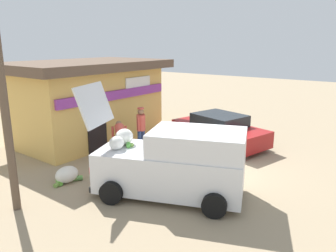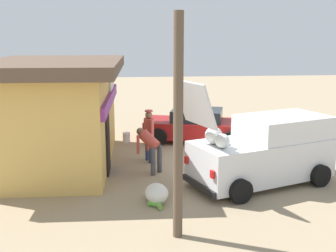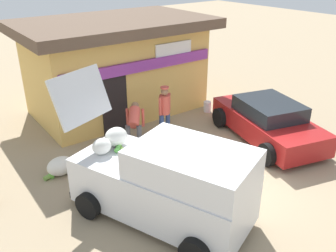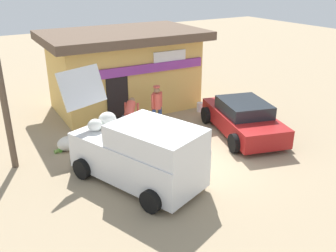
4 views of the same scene
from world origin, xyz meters
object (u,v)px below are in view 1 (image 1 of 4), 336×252
object	(u,v)px
delivery_van	(175,163)
paint_bucket	(165,130)
vendor_standing	(141,127)
unloaded_banana_pile	(67,175)
storefront_bar	(88,99)
parked_sedan	(219,130)
customer_bending	(120,137)

from	to	relation	value
delivery_van	paint_bucket	world-z (taller)	delivery_van
vendor_standing	unloaded_banana_pile	bearing A→B (deg)	179.71
storefront_bar	vendor_standing	bearing A→B (deg)	-91.60
delivery_van	parked_sedan	size ratio (longest dim) A/B	1.07
parked_sedan	delivery_van	bearing A→B (deg)	-167.39
storefront_bar	customer_bending	bearing A→B (deg)	-112.07
customer_bending	unloaded_banana_pile	size ratio (longest dim) A/B	1.34
vendor_standing	paint_bucket	world-z (taller)	vendor_standing
unloaded_banana_pile	customer_bending	bearing A→B (deg)	0.29
parked_sedan	vendor_standing	xyz separation A→B (m)	(-2.57, 2.08, 0.39)
delivery_van	parked_sedan	world-z (taller)	delivery_van
parked_sedan	paint_bucket	bearing A→B (deg)	88.91
parked_sedan	unloaded_banana_pile	xyz separation A→B (m)	(-6.12, 2.09, -0.40)
vendor_standing	unloaded_banana_pile	distance (m)	3.64
storefront_bar	paint_bucket	bearing A→B (deg)	-42.11
storefront_bar	paint_bucket	size ratio (longest dim) A/B	17.15
storefront_bar	parked_sedan	distance (m)	5.81
paint_bucket	customer_bending	bearing A→B (deg)	-169.11
storefront_bar	vendor_standing	xyz separation A→B (m)	(-0.09, -3.05, -0.75)
parked_sedan	vendor_standing	bearing A→B (deg)	141.06
delivery_van	customer_bending	xyz separation A→B (m)	(1.25, 3.22, -0.09)
parked_sedan	customer_bending	size ratio (longest dim) A/B	3.21
delivery_van	parked_sedan	bearing A→B (deg)	12.61
vendor_standing	unloaded_banana_pile	size ratio (longest dim) A/B	1.72
customer_bending	paint_bucket	distance (m)	3.89
storefront_bar	vendor_standing	distance (m)	3.14
delivery_van	unloaded_banana_pile	size ratio (longest dim) A/B	4.62
storefront_bar	paint_bucket	world-z (taller)	storefront_bar
storefront_bar	paint_bucket	distance (m)	3.76
vendor_standing	customer_bending	bearing A→B (deg)	178.48
customer_bending	parked_sedan	bearing A→B (deg)	-29.60
storefront_bar	delivery_van	size ratio (longest dim) A/B	1.46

